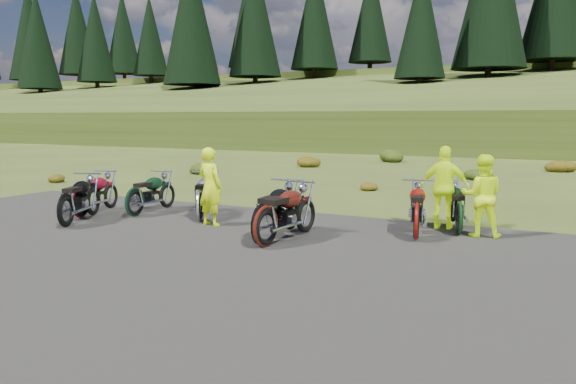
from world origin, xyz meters
The scene contains 37 objects.
ground centered at (0.00, 0.00, 0.00)m, with size 300.00×300.00×0.00m, color #384A18.
gravel_pad centered at (0.00, -2.00, 0.00)m, with size 20.00×12.00×0.04m, color black.
hill_slope centered at (0.00, 50.00, 0.00)m, with size 300.00×46.00×3.00m, color #314416, non-canonical shape.
hill_plateau centered at (0.00, 110.00, 0.00)m, with size 300.00×90.00×9.17m, color #314416.
conifer_5 centered at (-105.00, 78.00, 18.16)m, with size 6.16×6.16×16.00m.
conifer_8 centered at (-87.00, 65.00, 18.57)m, with size 7.92×7.92×20.00m.
conifer_9 centered at (-81.00, 71.00, 19.26)m, with size 7.48×7.48×19.00m.
conifer_10 centered at (-75.00, 77.00, 19.16)m, with size 7.04×7.04×18.00m.
conifer_11 centered at (-69.00, 52.00, 14.47)m, with size 6.60×6.60×17.00m.
conifer_12 centered at (-63.00, 58.00, 15.17)m, with size 6.16×6.16×16.00m.
conifer_13 centered at (-57.00, 64.00, 15.86)m, with size 5.72×5.72×15.00m.
conifer_14 centered at (-51.00, 70.00, 16.55)m, with size 5.28×5.28×14.00m.
conifer_15 centered at (-45.00, 76.00, 20.16)m, with size 7.92×7.92×20.00m.
conifer_16 centered at (-39.00, 51.00, 15.28)m, with size 7.48×7.48×19.00m.
conifer_17 centered at (-33.00, 57.00, 15.97)m, with size 7.04×7.04×18.00m.
conifer_18 centered at (-27.00, 63.00, 16.66)m, with size 6.60×6.60×17.00m.
conifer_19 centered at (-21.00, 69.00, 17.36)m, with size 6.16×6.16×16.00m.
conifer_20 centered at (-15.00, 75.00, 17.65)m, with size 5.72×5.72×15.00m.
conifer_21 centered at (-9.00, 50.00, 12.56)m, with size 5.28×5.28×14.00m.
shrub_0 centered at (-12.00, 6.00, 0.23)m, with size 0.77×0.77×0.45m, color #5B350B.
shrub_1 centered at (-9.10, 11.30, 0.31)m, with size 1.03×1.03×0.61m, color #1D350D.
shrub_2 centered at (-6.20, 16.60, 0.38)m, with size 1.30×1.30×0.77m, color #5B350B.
shrub_3 centered at (-3.30, 21.90, 0.46)m, with size 1.56×1.56×0.92m, color #1D350D.
shrub_4 centered at (-0.40, 9.20, 0.23)m, with size 0.77×0.77×0.45m, color #5B350B.
shrub_5 centered at (2.50, 14.50, 0.31)m, with size 1.03×1.03×0.61m, color #1D350D.
shrub_6 centered at (5.40, 19.80, 0.38)m, with size 1.30×1.30×0.77m, color #5B350B.
motorcycle_0 centered at (-4.29, -0.43, 0.00)m, with size 2.23×0.74×1.17m, color black, non-canonical shape.
motorcycle_1 centered at (-4.93, 0.61, 0.00)m, with size 2.13×0.71×1.12m, color maroon, non-canonical shape.
motorcycle_2 centered at (-3.87, 1.38, 0.00)m, with size 2.11×0.70×1.10m, color black, non-canonical shape.
motorcycle_3 centered at (-2.03, 1.64, 0.00)m, with size 2.17×0.72×1.14m, color silver, non-canonical shape.
motorcycle_4 centered at (0.78, -0.06, 0.00)m, with size 2.31×0.77×1.21m, color #4A140C, non-canonical shape.
motorcycle_5 centered at (0.61, 0.05, 0.00)m, with size 2.31×0.77×1.21m, color black, non-canonical shape.
motorcycle_6 centered at (3.23, 1.90, 0.00)m, with size 2.21×0.74×1.16m, color maroon, non-canonical shape.
motorcycle_7 centered at (3.91, 2.87, 0.00)m, with size 2.09×0.70×1.09m, color black, non-canonical shape.
person_middle centered at (-1.46, 1.28, 0.92)m, with size 0.67×0.44×1.83m, color #CAED0C.
person_right_a centered at (4.36, 2.87, 0.87)m, with size 0.85×0.66×1.75m, color #CAED0C.
person_right_b centered at (3.47, 3.41, 0.94)m, with size 1.10×0.46×1.88m, color #CAED0C.
Camera 1 is at (6.06, -9.39, 2.54)m, focal length 35.00 mm.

